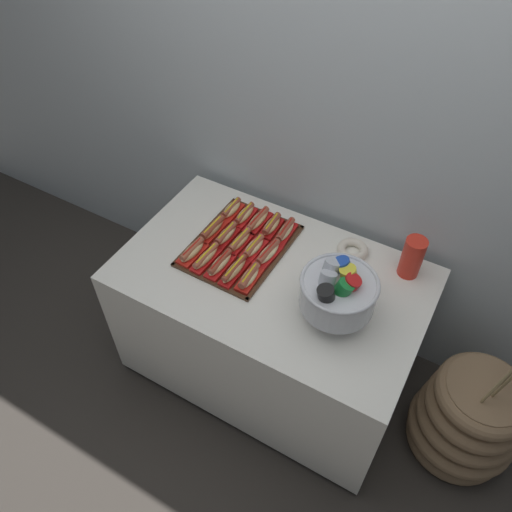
% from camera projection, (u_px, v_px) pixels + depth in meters
% --- Properties ---
extents(ground_plane, '(10.00, 10.00, 0.00)m').
position_uv_depth(ground_plane, '(269.00, 364.00, 2.79)').
color(ground_plane, '#38332D').
extents(back_wall, '(6.00, 0.10, 2.60)m').
position_uv_depth(back_wall, '(332.00, 113.00, 2.14)').
color(back_wall, '#B2BCC1').
rests_on(back_wall, ground_plane).
extents(buffet_table, '(1.37, 0.83, 0.77)m').
position_uv_depth(buffet_table, '(270.00, 322.00, 2.49)').
color(buffet_table, white).
rests_on(buffet_table, ground_plane).
extents(floor_vase, '(0.49, 0.49, 1.01)m').
position_uv_depth(floor_vase, '(467.00, 418.00, 2.31)').
color(floor_vase, '#896B4C').
rests_on(floor_vase, ground_plane).
extents(serving_tray, '(0.41, 0.53, 0.01)m').
position_uv_depth(serving_tray, '(240.00, 246.00, 2.33)').
color(serving_tray, '#472B19').
rests_on(serving_tray, buffet_table).
extents(hot_dog_0, '(0.08, 0.17, 0.06)m').
position_uv_depth(hot_dog_0, '(192.00, 251.00, 2.27)').
color(hot_dog_0, red).
rests_on(hot_dog_0, serving_tray).
extents(hot_dog_1, '(0.07, 0.18, 0.06)m').
position_uv_depth(hot_dog_1, '(206.00, 258.00, 2.24)').
color(hot_dog_1, red).
rests_on(hot_dog_1, serving_tray).
extents(hot_dog_2, '(0.07, 0.17, 0.06)m').
position_uv_depth(hot_dog_2, '(220.00, 264.00, 2.21)').
color(hot_dog_2, red).
rests_on(hot_dog_2, serving_tray).
extents(hot_dog_3, '(0.06, 0.18, 0.06)m').
position_uv_depth(hot_dog_3, '(234.00, 270.00, 2.19)').
color(hot_dog_3, '#B21414').
rests_on(hot_dog_3, serving_tray).
extents(hot_dog_4, '(0.07, 0.16, 0.06)m').
position_uv_depth(hot_dog_4, '(249.00, 277.00, 2.16)').
color(hot_dog_4, red).
rests_on(hot_dog_4, serving_tray).
extents(hot_dog_5, '(0.06, 0.18, 0.07)m').
position_uv_depth(hot_dog_5, '(213.00, 229.00, 2.36)').
color(hot_dog_5, red).
rests_on(hot_dog_5, serving_tray).
extents(hot_dog_6, '(0.07, 0.16, 0.06)m').
position_uv_depth(hot_dog_6, '(226.00, 235.00, 2.34)').
color(hot_dog_6, '#B21414').
rests_on(hot_dog_6, serving_tray).
extents(hot_dog_7, '(0.07, 0.17, 0.06)m').
position_uv_depth(hot_dog_7, '(240.00, 241.00, 2.31)').
color(hot_dog_7, red).
rests_on(hot_dog_7, serving_tray).
extents(hot_dog_8, '(0.07, 0.16, 0.06)m').
position_uv_depth(hot_dog_8, '(254.00, 248.00, 2.29)').
color(hot_dog_8, red).
rests_on(hot_dog_8, serving_tray).
extents(hot_dog_9, '(0.08, 0.17, 0.06)m').
position_uv_depth(hot_dog_9, '(268.00, 253.00, 2.26)').
color(hot_dog_9, red).
rests_on(hot_dog_9, serving_tray).
extents(hot_dog_10, '(0.07, 0.15, 0.06)m').
position_uv_depth(hot_dog_10, '(232.00, 210.00, 2.46)').
color(hot_dog_10, red).
rests_on(hot_dog_10, serving_tray).
extents(hot_dog_11, '(0.06, 0.16, 0.06)m').
position_uv_depth(hot_dog_11, '(245.00, 215.00, 2.44)').
color(hot_dog_11, red).
rests_on(hot_dog_11, serving_tray).
extents(hot_dog_12, '(0.07, 0.18, 0.06)m').
position_uv_depth(hot_dog_12, '(258.00, 220.00, 2.41)').
color(hot_dog_12, red).
rests_on(hot_dog_12, serving_tray).
extents(hot_dog_13, '(0.07, 0.16, 0.06)m').
position_uv_depth(hot_dog_13, '(271.00, 226.00, 2.38)').
color(hot_dog_13, '#B21414').
rests_on(hot_dog_13, serving_tray).
extents(hot_dog_14, '(0.07, 0.17, 0.06)m').
position_uv_depth(hot_dog_14, '(285.00, 231.00, 2.36)').
color(hot_dog_14, red).
rests_on(hot_dog_14, serving_tray).
extents(punch_bowl, '(0.31, 0.31, 0.27)m').
position_uv_depth(punch_bowl, '(338.00, 291.00, 1.96)').
color(punch_bowl, silver).
rests_on(punch_bowl, buffet_table).
extents(cup_stack, '(0.09, 0.09, 0.20)m').
position_uv_depth(cup_stack, '(412.00, 257.00, 2.16)').
color(cup_stack, red).
rests_on(cup_stack, buffet_table).
extents(donut, '(0.14, 0.14, 0.04)m').
position_uv_depth(donut, '(353.00, 250.00, 2.30)').
color(donut, silver).
rests_on(donut, buffet_table).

